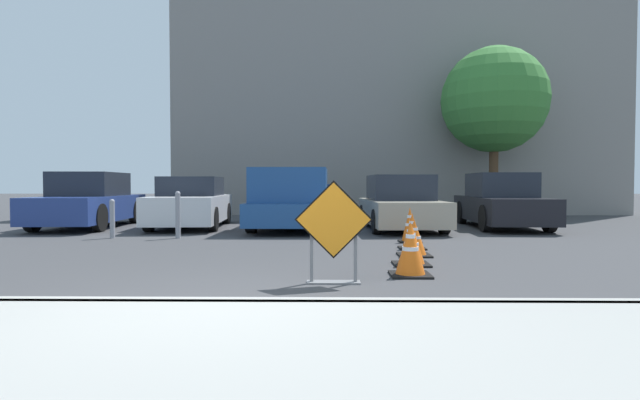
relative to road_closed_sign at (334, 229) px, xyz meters
The scene contains 18 objects.
ground_plane 8.68m from the road_closed_sign, 97.64° to the left, with size 96.00×96.00×0.00m, color #3D3D3F.
sidewalk_strip 3.09m from the road_closed_sign, 112.29° to the right, with size 24.11×2.77×0.14m.
curb_lip 1.92m from the road_closed_sign, 128.96° to the right, with size 24.11×0.20×0.14m.
road_closed_sign is the anchor object (origin of this frame).
traffic_cone_nearest 1.19m from the road_closed_sign, 28.28° to the left, with size 0.52×0.52×0.71m.
traffic_cone_second 1.87m from the road_closed_sign, 50.26° to the left, with size 0.53×0.53×0.62m.
traffic_cone_third 2.76m from the road_closed_sign, 59.68° to the left, with size 0.54×0.54×0.61m.
traffic_cone_fourth 3.61m from the road_closed_sign, 65.37° to the left, with size 0.48×0.48×0.67m.
traffic_cone_fifth 4.66m from the road_closed_sign, 69.40° to the left, with size 0.44×0.44×0.72m.
parked_car_nearest 10.33m from the road_closed_sign, 130.66° to the left, with size 2.04×4.56×1.53m.
parked_car_second 8.73m from the road_closed_sign, 116.28° to the left, with size 2.03×4.16×1.41m.
pickup_truck 7.60m from the road_closed_sign, 97.58° to the left, with size 2.15×5.57×1.60m.
parked_car_third 7.56m from the road_closed_sign, 75.70° to the left, with size 1.97×4.22×1.44m.
parked_car_fourth 9.19m from the road_closed_sign, 58.99° to the left, with size 1.90×4.32×1.51m.
bollard_nearest 6.05m from the road_closed_sign, 124.10° to the left, with size 0.12×0.12×1.05m.
bollard_second 6.98m from the road_closed_sign, 134.12° to the left, with size 0.12×0.12×0.87m.
building_facade_backdrop 16.48m from the road_closed_sign, 80.07° to the left, with size 17.86×5.00×8.71m.
street_tree_behind_lot 13.65m from the road_closed_sign, 63.75° to the left, with size 3.72×3.72×6.04m.
Camera 1 is at (1.07, -4.55, 1.20)m, focal length 28.00 mm.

